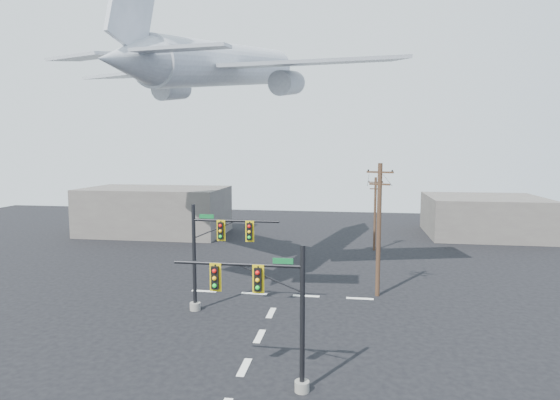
% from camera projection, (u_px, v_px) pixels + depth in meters
% --- Properties ---
extents(ground, '(120.00, 120.00, 0.00)m').
position_uv_depth(ground, '(244.00, 367.00, 23.77)').
color(ground, black).
rests_on(ground, ground).
extents(lane_markings, '(14.00, 21.20, 0.01)m').
position_uv_depth(lane_markings, '(264.00, 328.00, 29.01)').
color(lane_markings, white).
rests_on(lane_markings, ground).
extents(signal_mast_near, '(6.32, 0.75, 6.82)m').
position_uv_depth(signal_mast_near, '(274.00, 313.00, 21.18)').
color(signal_mast_near, gray).
rests_on(signal_mast_near, ground).
extents(signal_mast_far, '(6.24, 0.81, 7.34)m').
position_uv_depth(signal_mast_far, '(212.00, 255.00, 31.56)').
color(signal_mast_far, gray).
rests_on(signal_mast_far, ground).
extents(utility_pole_a, '(1.95, 0.75, 10.02)m').
position_uv_depth(utility_pole_a, '(379.00, 227.00, 34.78)').
color(utility_pole_a, '#4D3021').
rests_on(utility_pole_a, ground).
extents(utility_pole_b, '(1.61, 0.39, 7.99)m').
position_uv_depth(utility_pole_b, '(375.00, 212.00, 50.71)').
color(utility_pole_b, '#4D3021').
rests_on(utility_pole_b, ground).
extents(power_lines, '(2.15, 16.18, 0.03)m').
position_uv_depth(power_lines, '(377.00, 179.00, 42.34)').
color(power_lines, black).
extents(airliner, '(29.59, 31.62, 8.35)m').
position_uv_depth(airliner, '(228.00, 66.00, 39.38)').
color(airliner, silver).
extents(building_left, '(18.00, 10.00, 6.00)m').
position_uv_depth(building_left, '(155.00, 211.00, 60.84)').
color(building_left, '#625D56').
rests_on(building_left, ground).
extents(building_right, '(14.00, 12.00, 5.00)m').
position_uv_depth(building_right, '(484.00, 216.00, 59.48)').
color(building_right, '#625D56').
rests_on(building_right, ground).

